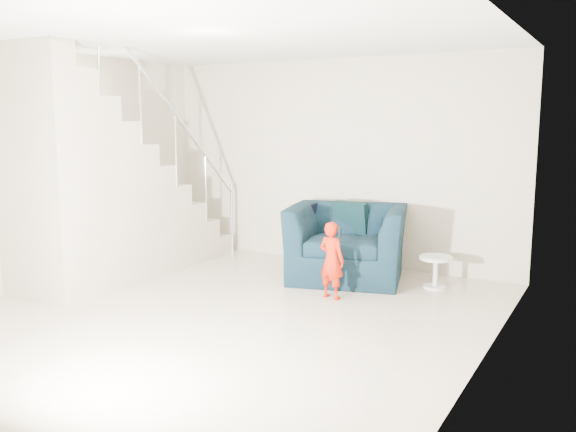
# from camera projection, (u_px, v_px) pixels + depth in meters

# --- Properties ---
(floor) EXTENTS (5.50, 5.50, 0.00)m
(floor) POSITION_uv_depth(u_px,v_px,m) (214.00, 318.00, 5.93)
(floor) COLOR tan
(floor) RESTS_ON ground
(ceiling) EXTENTS (5.50, 5.50, 0.00)m
(ceiling) POSITION_uv_depth(u_px,v_px,m) (209.00, 31.00, 5.51)
(ceiling) COLOR silver
(ceiling) RESTS_ON back_wall
(back_wall) EXTENTS (5.00, 0.00, 5.00)m
(back_wall) POSITION_uv_depth(u_px,v_px,m) (335.00, 162.00, 8.09)
(back_wall) COLOR #B5AD93
(back_wall) RESTS_ON floor
(left_wall) EXTENTS (0.00, 5.50, 5.50)m
(left_wall) POSITION_uv_depth(u_px,v_px,m) (33.00, 169.00, 6.92)
(left_wall) COLOR #B5AD93
(left_wall) RESTS_ON floor
(right_wall) EXTENTS (0.00, 5.50, 5.50)m
(right_wall) POSITION_uv_depth(u_px,v_px,m) (485.00, 196.00, 4.51)
(right_wall) COLOR #B5AD93
(right_wall) RESTS_ON floor
(armchair) EXTENTS (1.63, 1.51, 0.89)m
(armchair) POSITION_uv_depth(u_px,v_px,m) (347.00, 242.00, 7.34)
(armchair) COLOR black
(armchair) RESTS_ON floor
(toddler) EXTENTS (0.34, 0.26, 0.84)m
(toddler) POSITION_uv_depth(u_px,v_px,m) (332.00, 260.00, 6.52)
(toddler) COLOR #9F2B05
(toddler) RESTS_ON floor
(side_table) EXTENTS (0.37, 0.37, 0.37)m
(side_table) POSITION_uv_depth(u_px,v_px,m) (436.00, 267.00, 6.94)
(side_table) COLOR silver
(side_table) RESTS_ON floor
(staircase) EXTENTS (1.02, 3.03, 3.62)m
(staircase) POSITION_uv_depth(u_px,v_px,m) (103.00, 202.00, 7.22)
(staircase) COLOR #ADA089
(staircase) RESTS_ON floor
(cushion) EXTENTS (0.43, 0.20, 0.42)m
(cushion) POSITION_uv_depth(u_px,v_px,m) (351.00, 218.00, 7.66)
(cushion) COLOR black
(cushion) RESTS_ON armchair
(throw) EXTENTS (0.05, 0.53, 0.60)m
(throw) POSITION_uv_depth(u_px,v_px,m) (306.00, 229.00, 7.61)
(throw) COLOR black
(throw) RESTS_ON armchair
(phone) EXTENTS (0.03, 0.05, 0.10)m
(phone) POSITION_uv_depth(u_px,v_px,m) (340.00, 233.00, 6.42)
(phone) COLOR black
(phone) RESTS_ON toddler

